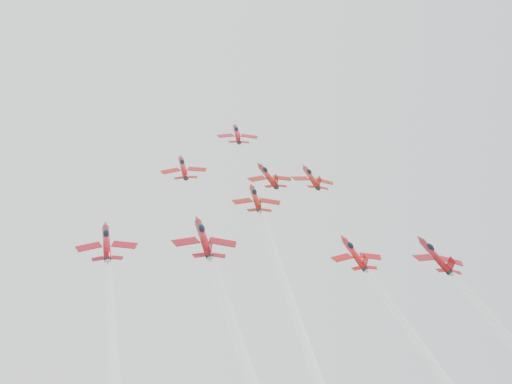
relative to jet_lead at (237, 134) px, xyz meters
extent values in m
cylinder|color=#AD101C|center=(0.00, -0.29, -0.28)|extent=(1.07, 8.63, 6.32)
cone|color=#AD101C|center=(0.00, 4.61, 3.04)|extent=(1.07, 2.37, 2.08)
cone|color=black|center=(0.00, -4.79, -3.33)|extent=(1.07, 1.56, 1.54)
ellipsoid|color=black|center=(0.00, 1.28, 1.37)|extent=(0.97, 2.26, 1.92)
cube|color=#AD101C|center=(-2.62, -0.91, -0.76)|extent=(3.97, 2.57, 1.06)
cube|color=#AD101C|center=(2.62, -0.91, -0.76)|extent=(3.97, 2.57, 1.06)
cube|color=#AD101C|center=(0.00, -4.48, -1.71)|extent=(0.12, 2.53, 2.59)
cube|color=#AD101C|center=(-1.36, -3.99, -2.78)|extent=(1.91, 1.27, 0.61)
cube|color=#AD101C|center=(1.36, -3.99, -2.78)|extent=(1.91, 1.27, 0.61)
cylinder|color=#AE1510|center=(-13.46, -16.70, -11.39)|extent=(1.04, 8.41, 6.16)
cone|color=#AE1510|center=(-13.46, -11.93, -8.16)|extent=(1.04, 2.30, 2.03)
cone|color=black|center=(-13.46, -21.09, -14.35)|extent=(1.04, 1.52, 1.50)
ellipsoid|color=black|center=(-13.46, -15.17, -9.78)|extent=(0.95, 2.20, 1.87)
cube|color=#AE1510|center=(-16.01, -17.30, -11.85)|extent=(3.87, 2.50, 1.03)
cube|color=#AE1510|center=(-10.91, -17.30, -11.85)|extent=(3.87, 2.50, 1.03)
cube|color=#AE1510|center=(-13.46, -20.78, -12.78)|extent=(0.11, 2.47, 2.52)
cube|color=#AE1510|center=(-14.78, -20.30, -13.82)|extent=(1.86, 1.24, 0.59)
cube|color=#AE1510|center=(-12.14, -20.30, -13.82)|extent=(1.86, 1.24, 0.59)
cylinder|color=maroon|center=(2.87, -18.76, -12.78)|extent=(1.04, 8.45, 6.18)
cone|color=maroon|center=(2.87, -13.96, -9.53)|extent=(1.04, 2.31, 2.04)
cone|color=black|center=(2.87, -23.16, -15.75)|extent=(1.04, 1.53, 1.50)
ellipsoid|color=black|center=(2.87, -17.22, -11.16)|extent=(0.95, 2.21, 1.88)
cube|color=maroon|center=(0.30, -19.36, -13.24)|extent=(3.88, 2.51, 1.04)
cube|color=maroon|center=(5.43, -19.36, -13.24)|extent=(3.88, 2.51, 1.04)
cube|color=maroon|center=(2.87, -22.85, -14.17)|extent=(0.11, 2.48, 2.53)
cube|color=maroon|center=(1.54, -22.37, -15.22)|extent=(1.86, 1.24, 0.59)
cube|color=maroon|center=(4.19, -22.37, -15.22)|extent=(1.86, 1.24, 0.59)
cylinder|color=maroon|center=(11.59, -18.78, -12.79)|extent=(1.02, 8.25, 6.04)
cone|color=maroon|center=(11.59, -14.09, -9.62)|extent=(1.02, 2.26, 1.99)
cone|color=black|center=(11.59, -23.08, -15.70)|extent=(1.02, 1.49, 1.47)
ellipsoid|color=black|center=(11.59, -17.27, -11.21)|extent=(0.93, 2.16, 1.84)
cube|color=maroon|center=(9.09, -19.37, -13.25)|extent=(3.80, 2.45, 1.01)
cube|color=maroon|center=(14.10, -19.37, -13.25)|extent=(3.80, 2.45, 1.01)
cube|color=maroon|center=(11.59, -22.78, -14.16)|extent=(0.11, 2.42, 2.47)
cube|color=maroon|center=(10.30, -22.31, -15.18)|extent=(1.82, 1.21, 0.58)
cube|color=maroon|center=(12.89, -22.31, -15.18)|extent=(1.82, 1.21, 0.58)
cylinder|color=maroon|center=(-1.38, -27.28, -18.54)|extent=(1.03, 8.34, 6.11)
cone|color=maroon|center=(-1.38, -22.54, -15.34)|extent=(1.03, 2.29, 2.01)
cone|color=black|center=(-1.38, -31.63, -21.49)|extent=(1.03, 1.51, 1.48)
ellipsoid|color=black|center=(-1.38, -25.76, -16.95)|extent=(0.94, 2.18, 1.85)
cube|color=maroon|center=(-3.91, -27.87, -19.00)|extent=(3.84, 2.48, 1.02)
cube|color=maroon|center=(1.15, -27.87, -19.00)|extent=(3.84, 2.48, 1.02)
cube|color=maroon|center=(-1.38, -31.33, -19.92)|extent=(0.11, 2.45, 2.50)
cube|color=maroon|center=(-2.69, -30.85, -20.96)|extent=(1.84, 1.23, 0.59)
cube|color=maroon|center=(-0.07, -30.85, -20.96)|extent=(1.84, 1.23, 0.59)
cylinder|color=white|center=(-1.38, -66.88, -45.34)|extent=(1.31, 70.63, 48.38)
cylinder|color=maroon|center=(-27.46, -41.19, -27.96)|extent=(1.08, 8.73, 6.39)
cone|color=maroon|center=(-27.46, -36.23, -24.60)|extent=(1.08, 2.39, 2.10)
cone|color=black|center=(-27.46, -45.74, -31.04)|extent=(1.08, 1.58, 1.55)
ellipsoid|color=black|center=(-27.46, -39.60, -26.28)|extent=(0.98, 2.28, 1.94)
cube|color=maroon|center=(-30.11, -41.81, -28.44)|extent=(4.02, 2.60, 1.07)
cube|color=maroon|center=(-24.81, -41.81, -28.44)|extent=(4.02, 2.60, 1.07)
cube|color=maroon|center=(-27.46, -45.43, -29.40)|extent=(0.12, 2.56, 2.62)
cube|color=maroon|center=(-28.84, -44.93, -30.49)|extent=(1.93, 1.28, 0.61)
cube|color=maroon|center=(-26.09, -44.93, -30.49)|extent=(1.93, 1.28, 0.61)
cylinder|color=maroon|center=(-12.41, -39.70, -26.95)|extent=(1.22, 9.84, 7.20)
cone|color=maroon|center=(-12.41, -34.12, -23.17)|extent=(1.22, 2.70, 2.37)
cone|color=black|center=(-12.41, -44.83, -30.42)|extent=(1.22, 1.78, 1.75)
ellipsoid|color=black|center=(-12.41, -37.91, -25.07)|extent=(1.11, 2.57, 2.19)
cube|color=maroon|center=(-15.40, -40.40, -27.49)|extent=(4.52, 2.92, 1.21)
cube|color=maroon|center=(-9.42, -40.40, -27.49)|extent=(4.52, 2.92, 1.21)
cube|color=maroon|center=(-12.41, -44.48, -28.58)|extent=(0.13, 2.89, 2.95)
cube|color=maroon|center=(-13.96, -43.92, -29.80)|extent=(2.17, 1.45, 0.69)
cube|color=maroon|center=(-10.86, -43.92, -29.80)|extent=(2.17, 1.45, 0.69)
cylinder|color=#AF1011|center=(11.48, -43.19, -29.31)|extent=(0.99, 7.98, 5.84)
cone|color=#AF1011|center=(11.48, -38.66, -26.25)|extent=(0.99, 2.19, 1.92)
cone|color=black|center=(11.48, -47.35, -32.13)|extent=(0.99, 1.44, 1.42)
ellipsoid|color=black|center=(11.48, -41.74, -27.78)|extent=(0.90, 2.09, 1.77)
cube|color=#AF1011|center=(9.06, -43.76, -29.75)|extent=(3.67, 2.37, 0.98)
cube|color=#AF1011|center=(13.90, -43.76, -29.75)|extent=(3.67, 2.37, 0.98)
cube|color=#AF1011|center=(11.48, -47.07, -30.63)|extent=(0.11, 2.34, 2.39)
cube|color=#AF1011|center=(10.22, -46.61, -31.62)|extent=(1.76, 1.17, 0.56)
cube|color=#AF1011|center=(12.73, -46.61, -31.62)|extent=(1.76, 1.17, 0.56)
cylinder|color=maroon|center=(25.31, -43.47, -29.50)|extent=(1.08, 8.71, 6.38)
cone|color=maroon|center=(25.31, -38.52, -26.15)|extent=(1.08, 2.39, 2.10)
cone|color=black|center=(25.31, -48.01, -32.57)|extent=(1.08, 1.58, 1.55)
ellipsoid|color=black|center=(25.31, -41.88, -27.83)|extent=(0.98, 2.28, 1.94)
cube|color=maroon|center=(22.67, -44.09, -29.97)|extent=(4.00, 2.59, 1.07)
cube|color=maroon|center=(27.96, -44.09, -29.97)|extent=(4.00, 2.59, 1.07)
cube|color=maroon|center=(25.31, -47.69, -30.94)|extent=(0.12, 2.56, 2.61)
cube|color=maroon|center=(23.94, -47.19, -32.02)|extent=(1.92, 1.28, 0.61)
cube|color=maroon|center=(26.68, -47.19, -32.02)|extent=(1.92, 1.28, 0.61)
camera|label=1|loc=(-27.22, -151.66, -36.59)|focal=50.00mm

